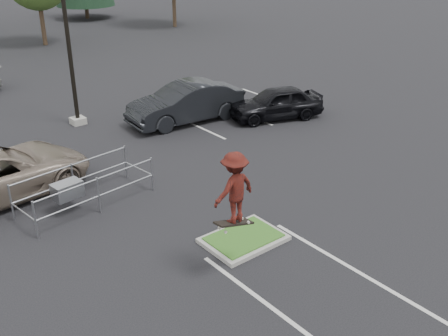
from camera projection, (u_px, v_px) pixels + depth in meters
ground at (244, 241)px, 14.79m from camera, size 120.00×120.00×0.00m
grass_median at (244, 239)px, 14.76m from camera, size 2.20×1.60×0.16m
stall_lines at (102, 181)px, 18.29m from camera, size 22.62×17.60×0.01m
light_pole at (66, 20)px, 21.66m from camera, size 0.70×0.60×10.12m
cart_corral at (71, 188)px, 16.11m from camera, size 4.38×2.03×1.20m
skateboarder at (234, 188)px, 12.37m from camera, size 1.21×0.75×2.06m
car_r_charc at (186, 103)px, 23.52m from camera, size 5.47×2.27×1.76m
car_r_black at (277, 103)px, 23.98m from camera, size 4.65×3.09×1.47m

